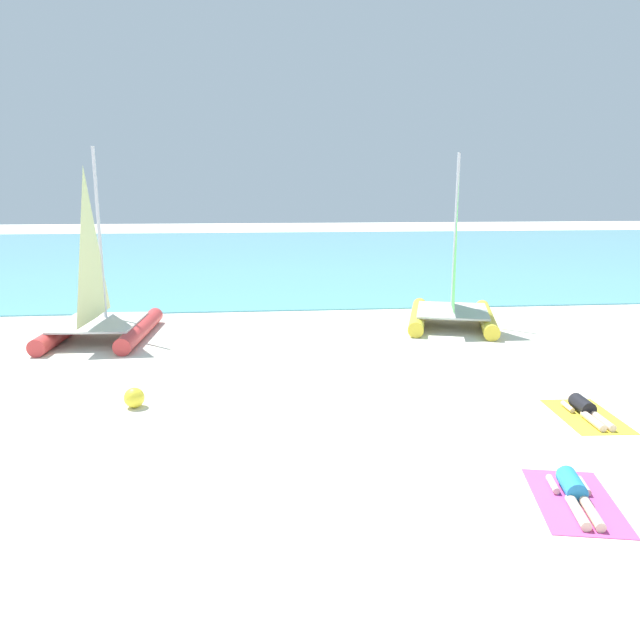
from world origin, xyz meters
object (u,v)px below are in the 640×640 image
Objects in this scene: sunbather_right at (585,409)px; towel_left at (575,501)px; sailboat_yellow at (453,301)px; towel_right at (586,416)px; beach_ball at (134,398)px; sailboat_red at (100,312)px; sunbather_left at (574,491)px.

towel_left is at bearing -117.61° from sunbather_right.
sailboat_yellow is 8.12m from sunbather_right.
towel_left is at bearing -121.24° from towel_right.
sailboat_yellow is 2.89× the size of towel_left.
towel_left is 4.57× the size of beach_ball.
towel_left is 3.75m from sunbather_right.
sailboat_red reaches higher than sunbather_left.
sunbather_right is (0.00, 0.07, 0.13)m from towel_right.
sunbather_left is at bearing -121.59° from towel_right.
towel_left is 3.69m from towel_right.
sailboat_yellow is at bearing 37.47° from beach_ball.
sunbather_right is (1.92, 3.22, 0.13)m from towel_left.
sailboat_yellow reaches higher than towel_left.
towel_left is (9.14, -10.58, -0.82)m from sailboat_red.
sailboat_yellow is 11.12m from beach_ball.
sunbather_right is at bearing 59.24° from towel_left.
sailboat_yellow reaches higher than sunbather_left.
sunbather_right is at bearing -8.49° from beach_ball.
sunbather_left is at bearing 77.71° from towel_left.
sailboat_red is 13.40× the size of beach_ball.
sunbather_left is 8.35m from beach_ball.
beach_ball reaches higher than sunbather_left.
towel_right is at bearing 58.76° from towel_left.
towel_right is at bearing -72.67° from sailboat_yellow.
towel_right is at bearing -8.91° from beach_ball.
sailboat_yellow reaches higher than beach_ball.
towel_left is 1.21× the size of sunbather_right.
sailboat_red is 3.56× the size of sunbather_right.
sailboat_red is at bearing 130.82° from towel_left.
sunbather_left is at bearing -117.94° from sunbather_right.
sailboat_yellow is at bearing 6.59° from sailboat_red.
towel_left is 0.14m from sunbather_left.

